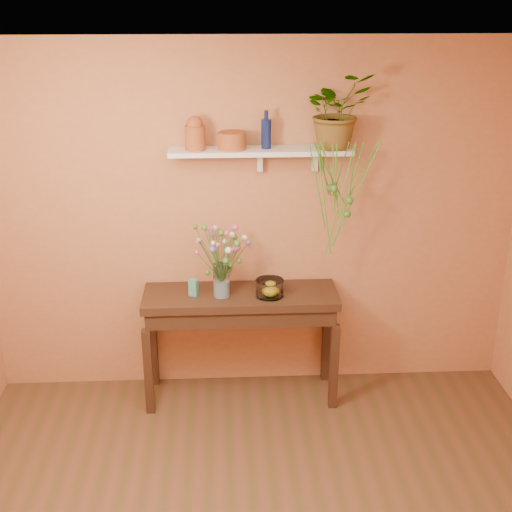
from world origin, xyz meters
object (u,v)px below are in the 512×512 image
(glass_bowl, at_px, (270,289))
(bouquet, at_px, (223,248))
(terracotta_jug, at_px, (195,134))
(spider_plant, at_px, (337,111))
(sideboard, at_px, (241,309))
(glass_vase, at_px, (221,283))
(blue_bottle, at_px, (266,133))

(glass_bowl, bearing_deg, bouquet, 176.51)
(terracotta_jug, height_order, glass_bowl, terracotta_jug)
(spider_plant, distance_m, glass_bowl, 1.36)
(spider_plant, bearing_deg, sideboard, -169.96)
(spider_plant, relative_size, glass_bowl, 2.51)
(sideboard, distance_m, glass_vase, 0.28)
(blue_bottle, distance_m, glass_vase, 1.13)
(terracotta_jug, height_order, bouquet, terracotta_jug)
(glass_vase, bearing_deg, spider_plant, 11.27)
(sideboard, bearing_deg, terracotta_jug, 162.13)
(sideboard, distance_m, glass_bowl, 0.29)
(terracotta_jug, bearing_deg, blue_bottle, 3.92)
(terracotta_jug, distance_m, glass_vase, 1.09)
(blue_bottle, relative_size, glass_vase, 1.06)
(sideboard, bearing_deg, spider_plant, 10.04)
(terracotta_jug, distance_m, blue_bottle, 0.50)
(glass_vase, bearing_deg, sideboard, 17.13)
(terracotta_jug, xyz_separation_m, blue_bottle, (0.50, 0.03, -0.01))
(terracotta_jug, bearing_deg, glass_vase, -40.75)
(sideboard, height_order, bouquet, bouquet)
(glass_vase, bearing_deg, bouquet, 23.20)
(glass_vase, relative_size, glass_bowl, 1.20)
(sideboard, relative_size, terracotta_jug, 6.09)
(bouquet, bearing_deg, glass_vase, -156.80)
(sideboard, height_order, glass_bowl, glass_bowl)
(bouquet, bearing_deg, terracotta_jug, 143.04)
(blue_bottle, distance_m, spider_plant, 0.51)
(terracotta_jug, bearing_deg, sideboard, -17.87)
(sideboard, distance_m, spider_plant, 1.61)
(spider_plant, bearing_deg, blue_bottle, 178.77)
(glass_vase, xyz_separation_m, bouquet, (0.02, 0.01, 0.27))
(sideboard, xyz_separation_m, bouquet, (-0.12, -0.04, 0.51))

